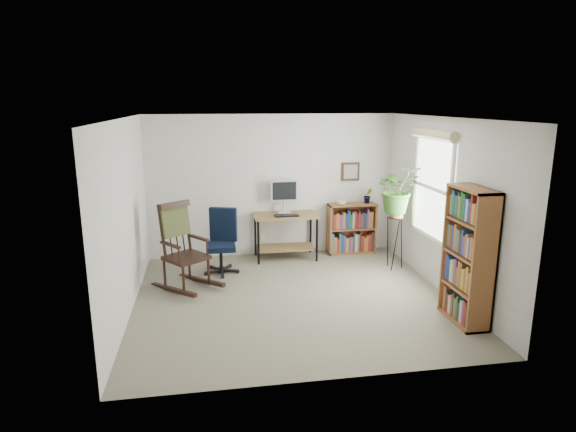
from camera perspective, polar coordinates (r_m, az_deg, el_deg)
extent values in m
cube|color=gray|center=(6.63, 0.58, -9.67)|extent=(4.20, 4.00, 0.00)
cube|color=silver|center=(6.10, 0.64, 11.55)|extent=(4.20, 4.00, 0.00)
cube|color=silver|center=(8.19, -1.86, 3.59)|extent=(4.20, 0.00, 2.40)
cube|color=silver|center=(4.37, 5.24, -5.32)|extent=(4.20, 0.00, 2.40)
cube|color=silver|center=(6.25, -18.72, -0.25)|extent=(0.00, 4.00, 2.40)
cube|color=silver|center=(6.93, 17.97, 1.12)|extent=(0.00, 4.00, 2.40)
cube|color=black|center=(7.90, -0.16, 0.06)|extent=(0.40, 0.15, 0.02)
imported|color=#336523|center=(7.55, 13.01, 5.78)|extent=(1.69, 1.88, 1.46)
imported|color=#336523|center=(8.45, 9.43, 1.88)|extent=(0.13, 0.24, 0.11)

